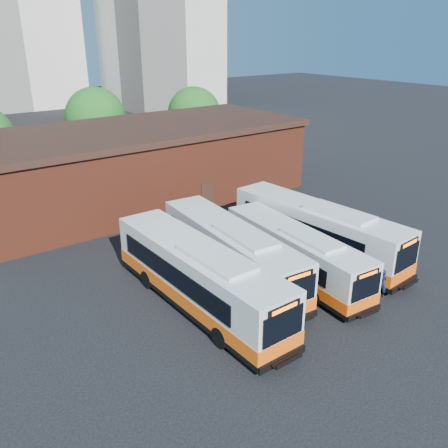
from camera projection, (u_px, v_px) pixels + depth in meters
ground at (302, 288)px, 27.63m from camera, size 220.00×220.00×0.00m
bus_west at (199, 279)px, 25.22m from camera, size 2.93×13.46×3.65m
bus_midwest at (231, 254)px, 28.21m from camera, size 3.72×12.95×3.48m
bus_mideast at (295, 255)px, 28.44m from camera, size 3.30×11.70×3.15m
bus_east at (317, 232)px, 31.13m from camera, size 3.62×13.38×3.60m
transit_worker at (383, 283)px, 26.55m from camera, size 0.40×0.61×1.68m
depot_building at (139, 163)px, 41.23m from camera, size 28.60×12.60×6.40m
tree_mid at (95, 117)px, 52.04m from camera, size 6.56×6.56×8.36m
tree_east at (194, 114)px, 55.99m from camera, size 6.24×6.24×7.96m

